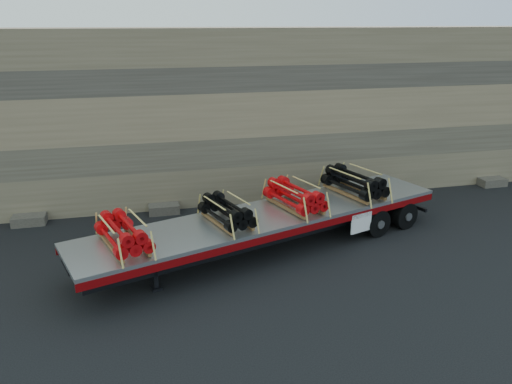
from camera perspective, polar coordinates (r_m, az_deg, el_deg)
ground at (r=16.35m, az=1.21°, el=-7.42°), size 120.00×120.00×0.00m
rock_wall at (r=21.31m, az=-3.15°, el=8.83°), size 44.00×3.00×7.00m
trailer at (r=16.60m, az=1.44°, el=-4.53°), size 13.03×6.37×1.29m
bundle_front at (r=14.36m, az=-14.92°, el=-4.67°), size 1.68×2.36×0.76m
bundle_midfront at (r=15.48m, az=-3.36°, el=-2.31°), size 1.61×2.26×0.73m
bundle_midrear at (r=16.76m, az=4.45°, el=-0.51°), size 1.76×2.48×0.79m
bundle_rear at (r=18.35m, az=11.17°, el=1.02°), size 1.87×2.63×0.84m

